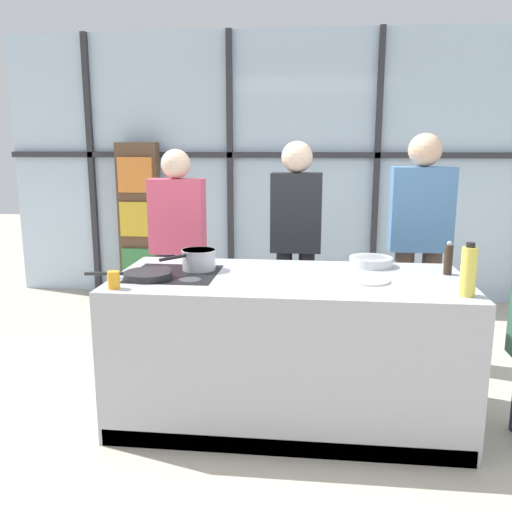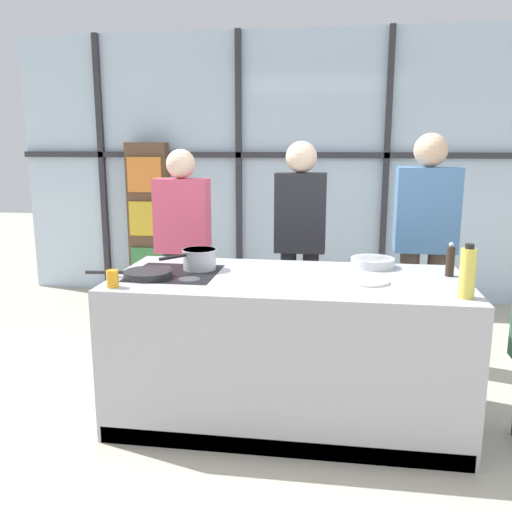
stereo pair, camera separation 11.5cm
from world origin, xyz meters
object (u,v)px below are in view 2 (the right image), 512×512
at_px(spectator_far_left, 183,238).
at_px(juice_glass_near, 113,279).
at_px(spectator_center_right, 425,236).
at_px(pepper_grinder, 450,261).
at_px(white_plate, 368,281).
at_px(mixing_bowl, 373,262).
at_px(oil_bottle, 468,273).
at_px(saucepan, 199,259).
at_px(spectator_center_left, 300,234).
at_px(frying_pan, 147,274).

xyz_separation_m(spectator_far_left, juice_glass_near, (-0.00, -1.38, 0.02)).
bearing_deg(spectator_center_right, pepper_grinder, 90.90).
bearing_deg(white_plate, mixing_bowl, 82.73).
height_order(spectator_center_right, oil_bottle, spectator_center_right).
bearing_deg(white_plate, saucepan, 169.85).
bearing_deg(saucepan, spectator_far_left, 111.97).
relative_size(spectator_center_right, white_plate, 7.26).
height_order(oil_bottle, pepper_grinder, oil_bottle).
relative_size(pepper_grinder, juice_glass_near, 2.14).
height_order(saucepan, pepper_grinder, pepper_grinder).
bearing_deg(pepper_grinder, oil_bottle, -91.23).
bearing_deg(spectator_far_left, pepper_grinder, 155.54).
relative_size(oil_bottle, pepper_grinder, 1.37).
bearing_deg(mixing_bowl, spectator_center_left, 127.15).
bearing_deg(juice_glass_near, spectator_center_left, 55.93).
distance_m(spectator_center_left, mixing_bowl, 0.84).
height_order(spectator_far_left, spectator_center_right, spectator_center_right).
height_order(saucepan, juice_glass_near, saucepan).
relative_size(spectator_far_left, spectator_center_right, 0.93).
height_order(white_plate, oil_bottle, oil_bottle).
xyz_separation_m(spectator_center_right, frying_pan, (-1.76, -1.14, -0.08)).
height_order(spectator_center_left, saucepan, spectator_center_left).
relative_size(spectator_center_right, pepper_grinder, 8.49).
xyz_separation_m(spectator_center_right, juice_glass_near, (-1.86, -1.38, -0.05)).
bearing_deg(spectator_center_right, saucepan, 30.72).
bearing_deg(frying_pan, white_plate, 2.90).
bearing_deg(frying_pan, saucepan, 44.22).
relative_size(saucepan, white_plate, 1.40).
bearing_deg(spectator_far_left, oil_bottle, 144.72).
relative_size(spectator_far_left, white_plate, 6.78).
relative_size(mixing_bowl, juice_glass_near, 2.88).
height_order(spectator_far_left, mixing_bowl, spectator_far_left).
distance_m(spectator_far_left, spectator_center_left, 0.93).
bearing_deg(frying_pan, oil_bottle, -5.79).
distance_m(frying_pan, pepper_grinder, 1.79).
distance_m(frying_pan, saucepan, 0.36).
bearing_deg(spectator_far_left, saucepan, 111.97).
relative_size(mixing_bowl, pepper_grinder, 1.35).
bearing_deg(juice_glass_near, pepper_grinder, 15.71).
bearing_deg(spectator_far_left, juice_glass_near, 89.86).
bearing_deg(mixing_bowl, saucepan, -168.36).
height_order(spectator_center_left, juice_glass_near, spectator_center_left).
bearing_deg(juice_glass_near, frying_pan, 65.84).
distance_m(spectator_center_left, spectator_center_right, 0.93).
bearing_deg(juice_glass_near, mixing_bowl, 26.25).
xyz_separation_m(spectator_center_left, frying_pan, (-0.83, -1.14, -0.07)).
height_order(spectator_far_left, white_plate, spectator_far_left).
relative_size(spectator_center_right, mixing_bowl, 6.29).
bearing_deg(oil_bottle, white_plate, 153.01).
height_order(spectator_center_right, juice_glass_near, spectator_center_right).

